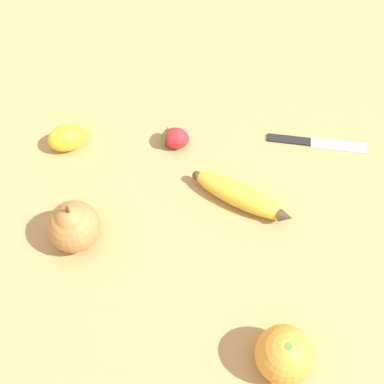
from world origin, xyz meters
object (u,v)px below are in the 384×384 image
orange (284,354)px  pear (74,225)px  banana (241,196)px  lemon (68,138)px  strawberry (174,138)px  paring_knife (313,142)px

orange → pear: bearing=-30.2°
banana → pear: size_ratio=1.71×
lemon → strawberry: bearing=-176.9°
pear → paring_knife: (-0.39, -0.21, -0.04)m
paring_knife → lemon: bearing=-81.3°
pear → lemon: size_ratio=1.25×
banana → orange: (-0.05, 0.26, 0.02)m
pear → lemon: pear is taller
banana → orange: size_ratio=2.14×
banana → lemon: bearing=-172.5°
orange → lemon: size_ratio=0.99×
pear → lemon: 0.19m
pear → strawberry: bearing=-126.5°
lemon → paring_knife: bearing=-177.1°
banana → paring_knife: banana is taller
banana → strawberry: 0.17m
banana → paring_knife: size_ratio=0.97×
orange → strawberry: bearing=-65.5°
banana → strawberry: banana is taller
strawberry → lemon: 0.19m
orange → paring_knife: orange is taller
pear → paring_knife: pear is taller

